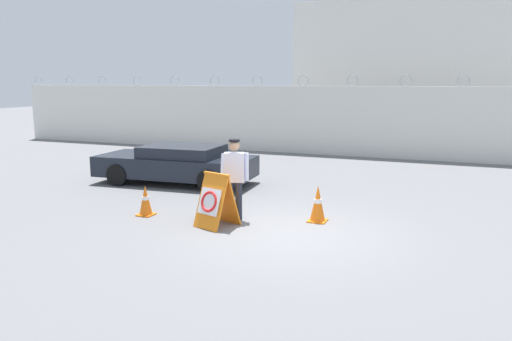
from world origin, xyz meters
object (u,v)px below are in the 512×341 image
barricade_sign (215,200)px  parked_car_front_coupe (177,164)px  security_guard (235,175)px  traffic_cone_mid (318,204)px  traffic_cone_near (146,201)px

barricade_sign → parked_car_front_coupe: (-3.12, 3.65, 0.03)m
barricade_sign → security_guard: size_ratio=0.64×
security_guard → traffic_cone_mid: 1.94m
security_guard → traffic_cone_mid: (1.77, 0.50, -0.61)m
security_guard → traffic_cone_near: size_ratio=2.56×
barricade_sign → security_guard: security_guard is taller
security_guard → parked_car_front_coupe: (-3.27, 2.98, -0.41)m
security_guard → traffic_cone_near: security_guard is taller
traffic_cone_mid → barricade_sign: bearing=-148.6°
traffic_cone_near → parked_car_front_coupe: parked_car_front_coupe is taller
traffic_cone_near → traffic_cone_mid: 3.93m
traffic_cone_near → parked_car_front_coupe: size_ratio=0.15×
traffic_cone_near → traffic_cone_mid: (3.81, 0.98, 0.05)m
traffic_cone_mid → parked_car_front_coupe: bearing=153.8°
traffic_cone_near → traffic_cone_mid: bearing=14.4°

